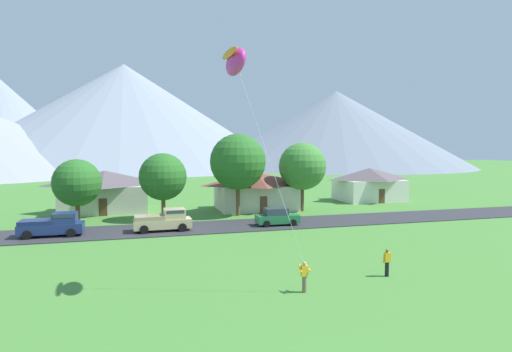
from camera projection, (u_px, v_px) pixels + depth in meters
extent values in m
cube|color=#2D2D33|center=(210.00, 227.00, 40.76)|extent=(160.00, 6.61, 0.08)
cone|color=slate|center=(336.00, 129.00, 167.44)|extent=(103.67, 103.67, 30.05)
cone|color=gray|center=(125.00, 116.00, 160.09)|extent=(124.40, 124.40, 39.24)
cube|color=beige|center=(256.00, 197.00, 52.78)|extent=(9.42, 6.86, 3.04)
pyramid|color=brown|center=(256.00, 178.00, 52.62)|extent=(10.17, 7.41, 1.67)
cube|color=brown|center=(264.00, 205.00, 49.51)|extent=(0.90, 0.06, 2.00)
cube|color=beige|center=(105.00, 198.00, 50.68)|extent=(9.81, 6.89, 3.20)
pyramid|color=#564C51|center=(105.00, 178.00, 50.51)|extent=(10.59, 7.44, 1.76)
cube|color=brown|center=(103.00, 207.00, 47.40)|extent=(0.90, 0.06, 2.00)
cube|color=silver|center=(369.00, 190.00, 61.37)|extent=(8.79, 6.69, 3.06)
pyramid|color=#564C51|center=(369.00, 174.00, 61.21)|extent=(9.49, 7.23, 1.68)
cube|color=brown|center=(382.00, 196.00, 58.18)|extent=(0.90, 0.06, 2.00)
cylinder|color=brown|center=(238.00, 199.00, 47.70)|extent=(0.44, 0.44, 3.77)
sphere|color=#286623|center=(238.00, 162.00, 47.41)|extent=(6.34, 6.34, 6.34)
cylinder|color=brown|center=(78.00, 212.00, 42.93)|extent=(0.44, 0.44, 2.36)
sphere|color=#286623|center=(77.00, 183.00, 42.72)|extent=(4.83, 4.83, 4.83)
cylinder|color=brown|center=(302.00, 198.00, 51.10)|extent=(0.44, 0.44, 3.31)
sphere|color=#3D7F33|center=(302.00, 166.00, 50.84)|extent=(5.76, 5.76, 5.76)
cylinder|color=brown|center=(163.00, 207.00, 44.97)|extent=(0.44, 0.44, 2.74)
sphere|color=#286623|center=(163.00, 177.00, 44.75)|extent=(5.05, 5.05, 5.05)
cube|color=#237042|center=(277.00, 219.00, 41.64)|extent=(4.24, 1.89, 0.80)
cube|color=#2D3847|center=(276.00, 212.00, 41.55)|extent=(2.24, 1.63, 0.68)
cylinder|color=black|center=(287.00, 220.00, 42.88)|extent=(0.65, 0.25, 0.64)
cylinder|color=black|center=(293.00, 223.00, 41.10)|extent=(0.65, 0.25, 0.64)
cylinder|color=black|center=(262.00, 221.00, 42.21)|extent=(0.65, 0.25, 0.64)
cylinder|color=black|center=(267.00, 224.00, 40.43)|extent=(0.65, 0.25, 0.64)
cube|color=navy|center=(52.00, 228.00, 36.45)|extent=(5.21, 2.03, 0.84)
cube|color=navy|center=(65.00, 218.00, 36.68)|extent=(1.91, 1.85, 0.90)
cube|color=#2D3847|center=(65.00, 215.00, 36.66)|extent=(1.63, 1.89, 0.28)
cube|color=navy|center=(37.00, 222.00, 36.11)|extent=(2.71, 1.98, 0.36)
cylinder|color=black|center=(75.00, 228.00, 37.90)|extent=(0.76, 0.28, 0.76)
cylinder|color=black|center=(71.00, 233.00, 35.94)|extent=(0.76, 0.28, 0.76)
cylinder|color=black|center=(33.00, 230.00, 37.00)|extent=(0.76, 0.28, 0.76)
cylinder|color=black|center=(27.00, 235.00, 35.04)|extent=(0.76, 0.28, 0.76)
cube|color=#C6B284|center=(163.00, 223.00, 38.77)|extent=(5.25, 2.13, 0.84)
cube|color=#C6B284|center=(174.00, 213.00, 39.04)|extent=(1.94, 1.89, 0.90)
cube|color=#2D3847|center=(174.00, 211.00, 39.02)|extent=(1.66, 1.92, 0.28)
cube|color=tan|center=(150.00, 218.00, 38.39)|extent=(2.75, 2.03, 0.36)
cylinder|color=black|center=(180.00, 224.00, 40.27)|extent=(0.77, 0.30, 0.76)
cylinder|color=black|center=(183.00, 227.00, 38.32)|extent=(0.77, 0.30, 0.76)
cylinder|color=black|center=(143.00, 226.00, 39.27)|extent=(0.77, 0.30, 0.76)
cylinder|color=black|center=(144.00, 230.00, 37.32)|extent=(0.77, 0.30, 0.76)
cylinder|color=#70604C|center=(304.00, 284.00, 22.52)|extent=(0.24, 0.24, 0.88)
cube|color=yellow|center=(304.00, 271.00, 22.47)|extent=(0.36, 0.22, 0.58)
sphere|color=tan|center=(305.00, 263.00, 22.44)|extent=(0.21, 0.21, 0.21)
cylinder|color=yellow|center=(300.00, 268.00, 22.46)|extent=(0.18, 0.55, 0.37)
cylinder|color=yellow|center=(308.00, 268.00, 22.58)|extent=(0.18, 0.55, 0.37)
ellipsoid|color=#D12D9E|center=(236.00, 62.00, 22.25)|extent=(1.27, 2.51, 1.58)
ellipsoid|color=orange|center=(229.00, 53.00, 22.09)|extent=(0.55, 2.49, 0.55)
cylinder|color=silver|center=(270.00, 163.00, 22.35)|extent=(3.42, 1.54, 10.75)
cylinder|color=black|center=(387.00, 269.00, 25.31)|extent=(0.24, 0.24, 0.88)
cube|color=yellow|center=(387.00, 257.00, 25.26)|extent=(0.36, 0.22, 0.58)
sphere|color=brown|center=(387.00, 251.00, 25.23)|extent=(0.21, 0.21, 0.21)
cylinder|color=yellow|center=(384.00, 258.00, 25.20)|extent=(0.12, 0.18, 0.59)
cylinder|color=yellow|center=(390.00, 258.00, 25.32)|extent=(0.12, 0.18, 0.59)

